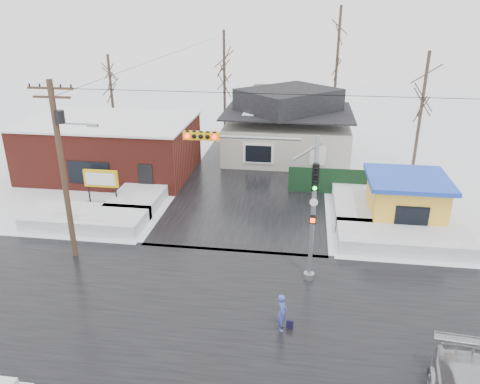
# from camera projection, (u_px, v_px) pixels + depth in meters

# --- Properties ---
(ground) EXTENTS (120.00, 120.00, 0.00)m
(ground) POSITION_uv_depth(u_px,v_px,m) (214.00, 309.00, 19.99)
(ground) COLOR white
(ground) RESTS_ON ground
(road_ns) EXTENTS (10.00, 120.00, 0.02)m
(road_ns) POSITION_uv_depth(u_px,v_px,m) (214.00, 309.00, 19.99)
(road_ns) COLOR black
(road_ns) RESTS_ON ground
(road_ew) EXTENTS (120.00, 10.00, 0.02)m
(road_ew) POSITION_uv_depth(u_px,v_px,m) (214.00, 309.00, 19.99)
(road_ew) COLOR black
(road_ew) RESTS_ON ground
(snowbank_nw) EXTENTS (7.00, 3.00, 0.80)m
(snowbank_nw) POSITION_uv_depth(u_px,v_px,m) (86.00, 219.00, 27.44)
(snowbank_nw) COLOR white
(snowbank_nw) RESTS_ON ground
(snowbank_ne) EXTENTS (7.00, 3.00, 0.80)m
(snowbank_ne) POSITION_uv_depth(u_px,v_px,m) (403.00, 239.00, 25.09)
(snowbank_ne) COLOR white
(snowbank_ne) RESTS_ON ground
(snowbank_nside_w) EXTENTS (3.00, 8.00, 0.80)m
(snowbank_nside_w) POSITION_uv_depth(u_px,v_px,m) (147.00, 189.00, 31.76)
(snowbank_nside_w) COLOR white
(snowbank_nside_w) RESTS_ON ground
(snowbank_nside_e) EXTENTS (3.00, 8.00, 0.80)m
(snowbank_nside_e) POSITION_uv_depth(u_px,v_px,m) (357.00, 201.00, 29.94)
(snowbank_nside_e) COLOR white
(snowbank_nside_e) RESTS_ON ground
(traffic_signal) EXTENTS (6.05, 0.68, 7.00)m
(traffic_signal) POSITION_uv_depth(u_px,v_px,m) (279.00, 188.00, 20.69)
(traffic_signal) COLOR gray
(traffic_signal) RESTS_ON ground
(utility_pole) EXTENTS (3.15, 0.44, 9.00)m
(utility_pole) POSITION_uv_depth(u_px,v_px,m) (63.00, 162.00, 22.31)
(utility_pole) COLOR #382619
(utility_pole) RESTS_ON ground
(brick_building) EXTENTS (12.20, 8.20, 4.12)m
(brick_building) POSITION_uv_depth(u_px,v_px,m) (111.00, 147.00, 35.32)
(brick_building) COLOR maroon
(brick_building) RESTS_ON ground
(marquee_sign) EXTENTS (2.20, 0.21, 2.55)m
(marquee_sign) POSITION_uv_depth(u_px,v_px,m) (101.00, 180.00, 29.15)
(marquee_sign) COLOR black
(marquee_sign) RESTS_ON ground
(house) EXTENTS (10.40, 8.40, 5.76)m
(house) POSITION_uv_depth(u_px,v_px,m) (288.00, 126.00, 38.93)
(house) COLOR beige
(house) RESTS_ON ground
(kiosk) EXTENTS (4.60, 4.60, 2.88)m
(kiosk) POSITION_uv_depth(u_px,v_px,m) (405.00, 200.00, 27.37)
(kiosk) COLOR yellow
(kiosk) RESTS_ON ground
(fence) EXTENTS (8.00, 0.12, 1.80)m
(fence) POSITION_uv_depth(u_px,v_px,m) (348.00, 182.00, 31.65)
(fence) COLOR black
(fence) RESTS_ON ground
(tree_far_left) EXTENTS (3.00, 3.00, 10.00)m
(tree_far_left) POSITION_uv_depth(u_px,v_px,m) (224.00, 54.00, 41.38)
(tree_far_left) COLOR #332821
(tree_far_left) RESTS_ON ground
(tree_far_mid) EXTENTS (3.00, 3.00, 12.00)m
(tree_far_mid) POSITION_uv_depth(u_px,v_px,m) (339.00, 35.00, 41.31)
(tree_far_mid) COLOR #332821
(tree_far_mid) RESTS_ON ground
(tree_far_right) EXTENTS (3.00, 3.00, 9.00)m
(tree_far_right) POSITION_uv_depth(u_px,v_px,m) (426.00, 77.00, 34.09)
(tree_far_right) COLOR #332821
(tree_far_right) RESTS_ON ground
(tree_far_west) EXTENTS (3.00, 3.00, 8.00)m
(tree_far_west) POSITION_uv_depth(u_px,v_px,m) (109.00, 73.00, 41.44)
(tree_far_west) COLOR #332821
(tree_far_west) RESTS_ON ground
(pedestrian) EXTENTS (0.39, 0.59, 1.60)m
(pedestrian) POSITION_uv_depth(u_px,v_px,m) (282.00, 313.00, 18.46)
(pedestrian) COLOR #3C4CAA
(pedestrian) RESTS_ON ground
(shopping_bag) EXTENTS (0.28, 0.12, 0.35)m
(shopping_bag) POSITION_uv_depth(u_px,v_px,m) (290.00, 325.00, 18.76)
(shopping_bag) COLOR black
(shopping_bag) RESTS_ON ground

